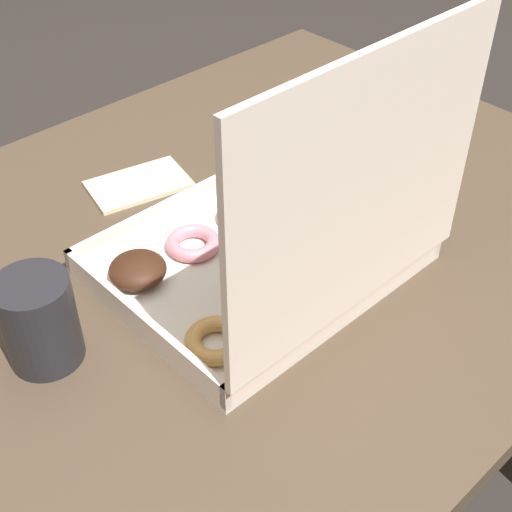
% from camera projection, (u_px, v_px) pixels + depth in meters
% --- Properties ---
extents(dining_table, '(1.02, 0.80, 0.72)m').
position_uv_depth(dining_table, '(251.00, 293.00, 0.97)').
color(dining_table, '#4C3D2D').
rests_on(dining_table, ground_plane).
extents(donut_box, '(0.34, 0.29, 0.32)m').
position_uv_depth(donut_box, '(286.00, 237.00, 0.79)').
color(donut_box, silver).
rests_on(donut_box, dining_table).
extents(coffee_mug, '(0.08, 0.08, 0.10)m').
position_uv_depth(coffee_mug, '(39.00, 320.00, 0.71)').
color(coffee_mug, '#232328').
rests_on(coffee_mug, dining_table).
extents(paper_napkin, '(0.15, 0.11, 0.01)m').
position_uv_depth(paper_napkin, '(139.00, 184.00, 0.98)').
color(paper_napkin, beige).
rests_on(paper_napkin, dining_table).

